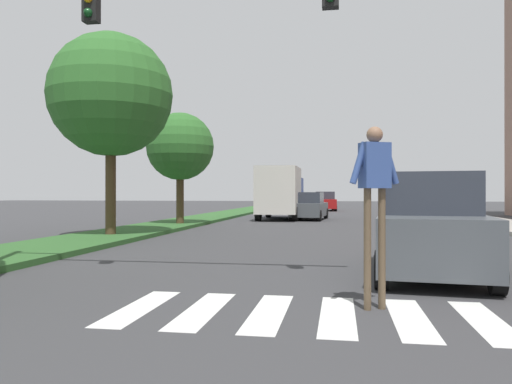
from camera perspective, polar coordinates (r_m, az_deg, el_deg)
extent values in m
plane|color=#38383A|center=(28.48, 8.55, -3.31)|extent=(140.00, 140.00, 0.00)
cube|color=silver|center=(7.25, -13.13, -12.71)|extent=(0.45, 2.20, 0.01)
cube|color=silver|center=(6.96, -6.09, -13.24)|extent=(0.45, 2.20, 0.01)
cube|color=silver|center=(6.78, 1.47, -13.60)|extent=(0.45, 2.20, 0.01)
cube|color=silver|center=(6.72, 9.31, -13.72)|extent=(0.45, 2.20, 0.01)
cube|color=silver|center=(6.78, 17.17, -13.60)|extent=(0.45, 2.20, 0.01)
cube|color=silver|center=(6.95, 24.75, -13.25)|extent=(0.45, 2.20, 0.01)
cube|color=#2D5B28|center=(27.65, -7.28, -3.25)|extent=(2.88, 64.00, 0.15)
cylinder|color=#4C3823|center=(18.16, -16.27, 1.01)|extent=(0.36, 0.36, 3.58)
sphere|color=#2D6628|center=(18.48, -16.27, 10.61)|extent=(4.30, 4.30, 4.30)
cylinder|color=#4C3823|center=(23.99, -8.67, -0.33)|extent=(0.36, 0.36, 2.69)
sphere|color=#2D6628|center=(24.09, -8.67, 5.17)|extent=(3.21, 3.21, 3.21)
cube|color=#9E9991|center=(27.59, 25.85, -3.25)|extent=(3.00, 64.00, 0.15)
cube|color=black|center=(10.21, -18.31, 20.04)|extent=(0.28, 0.20, 0.80)
sphere|color=#0F3F19|center=(10.02, -18.65, 18.85)|extent=(0.16, 0.16, 0.16)
cylinder|color=brown|center=(7.07, 14.19, -6.28)|extent=(0.13, 0.13, 1.65)
cylinder|color=brown|center=(6.96, 12.62, -6.38)|extent=(0.13, 0.13, 1.65)
cube|color=#334C8C|center=(6.98, 13.40, 2.97)|extent=(0.45, 0.38, 0.62)
cylinder|color=#334C8C|center=(7.10, 15.08, 3.17)|extent=(0.28, 0.20, 0.58)
cylinder|color=#334C8C|center=(6.87, 11.66, 3.28)|extent=(0.28, 0.20, 0.58)
sphere|color=#8C664C|center=(7.02, 13.40, 6.40)|extent=(0.29, 0.29, 0.22)
cube|color=#474C51|center=(10.35, 19.27, -5.01)|extent=(2.38, 4.78, 0.96)
cube|color=#2D333D|center=(10.55, 19.19, -0.16)|extent=(1.93, 2.69, 0.79)
cylinder|color=black|center=(8.67, 25.87, -8.49)|extent=(0.29, 0.66, 0.64)
cylinder|color=black|center=(8.54, 14.17, -8.63)|extent=(0.29, 0.66, 0.64)
cylinder|color=black|center=(12.31, 22.79, -6.01)|extent=(0.29, 0.66, 0.64)
cylinder|color=black|center=(12.21, 14.62, -6.06)|extent=(0.29, 0.66, 0.64)
cube|color=#474C51|center=(29.78, 6.12, -2.00)|extent=(2.10, 4.25, 0.78)
cube|color=#2D333D|center=(29.56, 6.06, -0.64)|extent=(1.69, 1.98, 0.64)
cylinder|color=black|center=(31.50, 5.14, -2.42)|extent=(0.28, 0.66, 0.64)
cylinder|color=black|center=(31.27, 7.99, -2.44)|extent=(0.28, 0.66, 0.64)
cylinder|color=black|center=(28.34, 4.06, -2.68)|extent=(0.28, 0.66, 0.64)
cylinder|color=black|center=(28.09, 7.23, -2.70)|extent=(0.28, 0.66, 0.64)
cube|color=maroon|center=(45.41, 7.87, -1.32)|extent=(2.18, 4.59, 0.82)
cube|color=#2D333D|center=(45.17, 7.88, -0.38)|extent=(1.77, 2.13, 0.67)
cylinder|color=black|center=(47.16, 6.74, -1.66)|extent=(0.27, 0.66, 0.64)
cylinder|color=black|center=(47.24, 8.78, -1.65)|extent=(0.27, 0.66, 0.64)
cylinder|color=black|center=(43.60, 6.88, -1.78)|extent=(0.27, 0.66, 0.64)
cylinder|color=black|center=(43.68, 9.08, -1.78)|extent=(0.27, 0.66, 0.64)
cube|color=navy|center=(32.29, 3.28, -0.36)|extent=(2.30, 2.00, 2.20)
cube|color=beige|center=(29.21, 2.63, 0.20)|extent=(2.30, 4.20, 2.70)
cylinder|color=black|center=(32.44, 1.44, -2.13)|extent=(0.30, 0.90, 0.90)
cylinder|color=black|center=(32.21, 5.14, -2.14)|extent=(0.30, 0.90, 0.90)
cylinder|color=black|center=(28.34, 0.26, -2.42)|extent=(0.30, 0.90, 0.90)
cylinder|color=black|center=(28.08, 4.50, -2.44)|extent=(0.30, 0.90, 0.90)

